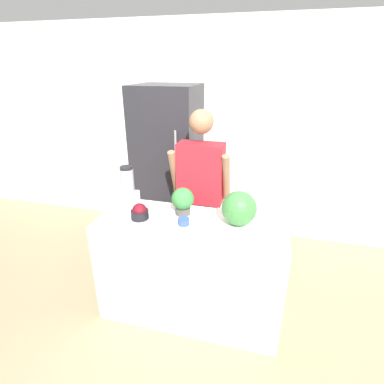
# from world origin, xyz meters

# --- Properties ---
(ground_plane) EXTENTS (14.00, 14.00, 0.00)m
(ground_plane) POSITION_xyz_m (0.00, 0.00, 0.00)
(ground_plane) COLOR tan
(wall_back) EXTENTS (8.00, 0.06, 2.60)m
(wall_back) POSITION_xyz_m (0.00, 1.93, 1.30)
(wall_back) COLOR white
(wall_back) RESTS_ON ground_plane
(counter_island) EXTENTS (1.53, 0.60, 0.93)m
(counter_island) POSITION_xyz_m (0.00, 0.30, 0.46)
(counter_island) COLOR white
(counter_island) RESTS_ON ground_plane
(refrigerator) EXTENTS (0.72, 0.71, 1.90)m
(refrigerator) POSITION_xyz_m (-0.62, 1.54, 0.95)
(refrigerator) COLOR #232328
(refrigerator) RESTS_ON ground_plane
(person) EXTENTS (0.58, 0.27, 1.73)m
(person) POSITION_xyz_m (-0.07, 0.91, 0.89)
(person) COLOR #333338
(person) RESTS_ON ground_plane
(cutting_board) EXTENTS (0.41, 0.26, 0.01)m
(cutting_board) POSITION_xyz_m (0.35, 0.34, 0.93)
(cutting_board) COLOR white
(cutting_board) RESTS_ON counter_island
(watermelon) EXTENTS (0.27, 0.27, 0.27)m
(watermelon) POSITION_xyz_m (0.37, 0.34, 1.08)
(watermelon) COLOR #3D7F3D
(watermelon) RESTS_ON cutting_board
(bowl_cherries) EXTENTS (0.15, 0.15, 0.13)m
(bowl_cherries) POSITION_xyz_m (-0.42, 0.25, 0.98)
(bowl_cherries) COLOR black
(bowl_cherries) RESTS_ON counter_island
(bowl_cream) EXTENTS (0.18, 0.18, 0.13)m
(bowl_cream) POSITION_xyz_m (-0.22, 0.22, 0.98)
(bowl_cream) COLOR beige
(bowl_cream) RESTS_ON counter_island
(bowl_small_blue) EXTENTS (0.09, 0.09, 0.06)m
(bowl_small_blue) POSITION_xyz_m (-0.05, 0.24, 0.95)
(bowl_small_blue) COLOR #334C9E
(bowl_small_blue) RESTS_ON counter_island
(blender) EXTENTS (0.15, 0.15, 0.36)m
(blender) POSITION_xyz_m (-0.62, 0.47, 1.08)
(blender) COLOR silver
(blender) RESTS_ON counter_island
(potted_plant) EXTENTS (0.19, 0.19, 0.23)m
(potted_plant) POSITION_xyz_m (-0.11, 0.42, 1.05)
(potted_plant) COLOR #514C47
(potted_plant) RESTS_ON counter_island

